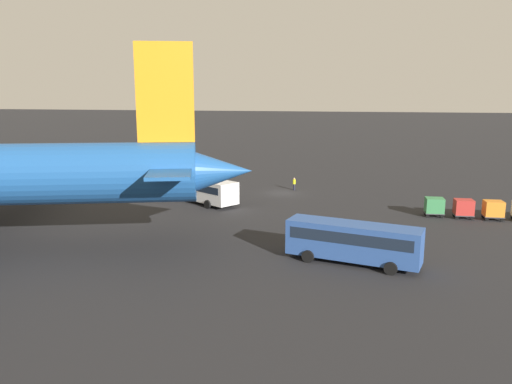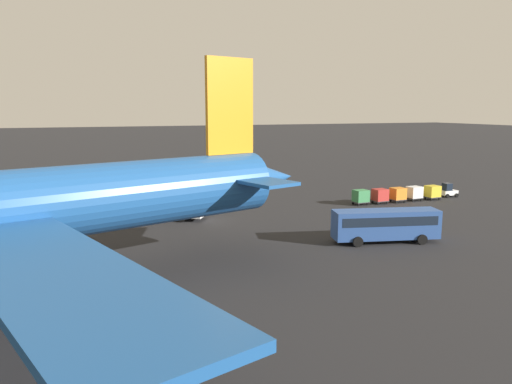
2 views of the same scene
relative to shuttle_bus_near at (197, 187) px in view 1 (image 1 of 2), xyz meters
The scene contains 7 objects.
ground_plane 12.28m from the shuttle_bus_near, 142.03° to the right, with size 600.00×600.00×0.00m, color #232326.
shuttle_bus_near is the anchor object (origin of this frame).
shuttle_bus_far 27.38m from the shuttle_bus_near, 134.95° to the left, with size 10.80×4.96×3.25m.
worker_person 14.73m from the shuttle_bus_near, 137.53° to the right, with size 0.38×0.38×1.74m.
cargo_cart_orange 33.85m from the shuttle_bus_near, behind, with size 2.09×1.79×2.06m.
cargo_cart_red 30.88m from the shuttle_bus_near, behind, with size 2.09×1.79×2.06m.
cargo_cart_green 27.91m from the shuttle_bus_near, behind, with size 2.09×1.79×2.06m.
Camera 1 is at (-9.99, 65.43, 13.34)m, focal length 35.00 mm.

